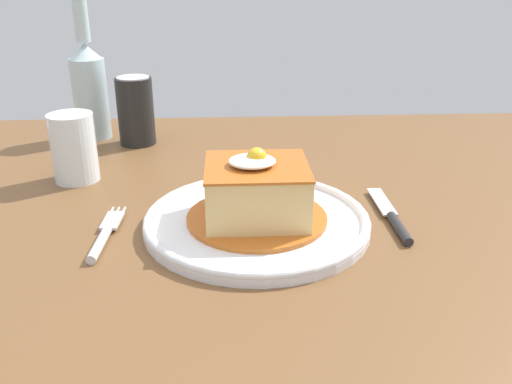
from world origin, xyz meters
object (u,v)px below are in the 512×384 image
(main_plate, at_px, (257,220))
(drinking_glass, at_px, (74,152))
(knife, at_px, (394,220))
(beer_bottle_clear, at_px, (89,86))
(fork, at_px, (104,236))
(soda_can, at_px, (136,111))

(main_plate, relative_size, drinking_glass, 2.74)
(drinking_glass, bearing_deg, knife, -21.78)
(beer_bottle_clear, relative_size, drinking_glass, 2.53)
(fork, distance_m, beer_bottle_clear, 0.45)
(fork, height_order, soda_can, soda_can)
(fork, relative_size, soda_can, 1.14)
(soda_can, bearing_deg, main_plate, -60.36)
(main_plate, height_order, drinking_glass, drinking_glass)
(main_plate, relative_size, fork, 2.04)
(fork, height_order, beer_bottle_clear, beer_bottle_clear)
(fork, height_order, drinking_glass, drinking_glass)
(fork, bearing_deg, soda_can, 92.08)
(main_plate, relative_size, knife, 1.75)
(beer_bottle_clear, bearing_deg, knife, -40.38)
(soda_can, bearing_deg, beer_bottle_clear, 155.42)
(fork, relative_size, drinking_glass, 1.35)
(knife, height_order, drinking_glass, drinking_glass)
(main_plate, xyz_separation_m, beer_bottle_clear, (-0.29, 0.40, 0.09))
(knife, height_order, beer_bottle_clear, beer_bottle_clear)
(knife, relative_size, drinking_glass, 1.57)
(knife, bearing_deg, soda_can, 136.71)
(soda_can, distance_m, drinking_glass, 0.19)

